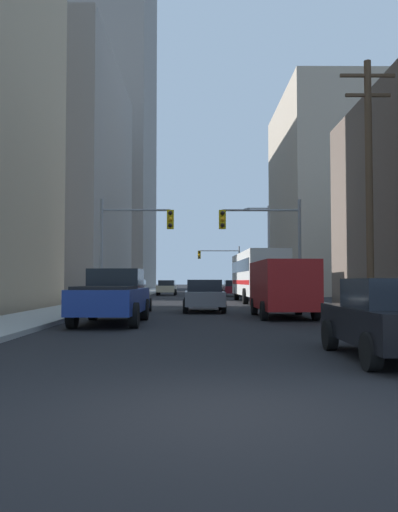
% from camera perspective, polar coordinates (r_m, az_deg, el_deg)
% --- Properties ---
extents(ground_plane, '(400.00, 400.00, 0.00)m').
position_cam_1_polar(ground_plane, '(6.18, 2.73, -16.46)').
color(ground_plane, black).
extents(sidewalk_left, '(2.79, 160.00, 0.15)m').
position_cam_1_polar(sidewalk_left, '(56.32, -6.56, -4.03)').
color(sidewalk_left, '#9E9E99').
rests_on(sidewalk_left, ground).
extents(sidewalk_right, '(2.79, 160.00, 0.15)m').
position_cam_1_polar(sidewalk_right, '(56.40, 6.32, -4.03)').
color(sidewalk_right, '#9E9E99').
rests_on(sidewalk_right, ground).
extents(city_bus, '(2.76, 11.55, 3.40)m').
position_cam_1_polar(city_bus, '(37.56, 6.23, -1.92)').
color(city_bus, silver).
rests_on(city_bus, ground).
extents(pickup_truck_blue, '(2.20, 5.45, 1.90)m').
position_cam_1_polar(pickup_truck_blue, '(18.88, -9.14, -4.24)').
color(pickup_truck_blue, navy).
rests_on(pickup_truck_blue, ground).
extents(cargo_van_red, '(2.16, 5.25, 2.26)m').
position_cam_1_polar(cargo_van_red, '(21.96, 8.81, -3.09)').
color(cargo_van_red, maroon).
rests_on(cargo_van_red, ground).
extents(sedan_black, '(1.95, 4.22, 1.52)m').
position_cam_1_polar(sedan_black, '(10.81, 19.91, -6.21)').
color(sedan_black, black).
rests_on(sedan_black, ground).
extents(sedan_silver, '(1.95, 4.26, 1.52)m').
position_cam_1_polar(sedan_silver, '(24.80, -7.57, -4.23)').
color(sedan_silver, '#B7BABF').
rests_on(sedan_silver, ground).
extents(sedan_grey, '(1.95, 4.23, 1.52)m').
position_cam_1_polar(sedan_grey, '(25.64, 0.53, -4.20)').
color(sedan_grey, slate).
rests_on(sedan_grey, ground).
extents(sedan_maroon, '(1.95, 4.22, 1.52)m').
position_cam_1_polar(sedan_maroon, '(50.83, 3.63, -3.41)').
color(sedan_maroon, maroon).
rests_on(sedan_maroon, ground).
extents(sedan_beige, '(1.95, 4.25, 1.52)m').
position_cam_1_polar(sedan_beige, '(54.95, -3.42, -3.35)').
color(sedan_beige, '#C6B793').
rests_on(sedan_beige, ground).
extents(traffic_signal_near_left, '(4.10, 0.44, 6.00)m').
position_cam_1_polar(traffic_signal_near_left, '(30.12, -6.98, 2.31)').
color(traffic_signal_near_left, gray).
rests_on(traffic_signal_near_left, ground).
extents(traffic_signal_near_right, '(4.58, 0.44, 6.00)m').
position_cam_1_polar(traffic_signal_near_right, '(30.17, 6.90, 2.34)').
color(traffic_signal_near_right, gray).
rests_on(traffic_signal_near_right, ground).
extents(traffic_signal_far_right, '(5.52, 0.44, 6.00)m').
position_cam_1_polar(traffic_signal_far_right, '(70.71, 2.32, -0.48)').
color(traffic_signal_far_right, gray).
rests_on(traffic_signal_far_right, ground).
extents(utility_pole_right, '(2.20, 0.28, 10.28)m').
position_cam_1_polar(utility_pole_right, '(22.58, 17.54, 7.55)').
color(utility_pole_right, brown).
rests_on(utility_pole_right, ground).
extents(street_lamp_right, '(2.09, 0.32, 7.50)m').
position_cam_1_polar(street_lamp_right, '(43.52, 6.97, 1.39)').
color(street_lamp_right, gray).
rests_on(street_lamp_right, ground).
extents(building_left_mid_office, '(25.30, 26.68, 24.87)m').
position_cam_1_polar(building_left_mid_office, '(62.35, -20.32, 7.66)').
color(building_left_mid_office, gray).
rests_on(building_left_mid_office, ground).
extents(building_left_far_tower, '(17.78, 27.16, 57.80)m').
position_cam_1_polar(building_left_far_tower, '(97.91, -10.44, 13.69)').
color(building_left_far_tower, gray).
rests_on(building_left_far_tower, ground).
extents(building_right_mid_block, '(20.90, 19.05, 21.10)m').
position_cam_1_polar(building_right_mid_block, '(61.76, 18.31, 5.96)').
color(building_right_mid_block, '#B7A893').
rests_on(building_right_mid_block, ground).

